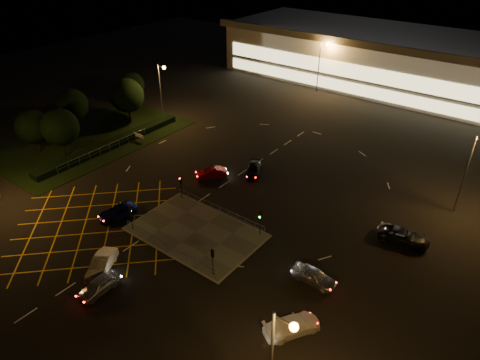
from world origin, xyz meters
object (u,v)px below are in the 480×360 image
Objects in this scene: signal_sw at (130,213)px; car_circ_red at (212,173)px; signal_ne at (260,218)px; car_east_grey at (404,236)px; car_near_silver at (99,286)px; car_left_blue at (117,212)px; car_far_dkgrey at (253,170)px; car_queue_white at (102,264)px; car_right_silver at (314,276)px; signal_se at (213,257)px; car_approach_white at (292,325)px; signal_nw at (181,183)px.

car_circ_red is (-0.60, 14.49, -1.69)m from signal_sw.
signal_ne is 15.73m from car_east_grey.
signal_ne is 17.73m from car_near_silver.
car_left_blue is 1.00× the size of car_far_dkgrey.
car_right_silver is (17.63, 11.42, -0.01)m from car_queue_white.
car_circ_red is at bearing 69.98° from car_queue_white.
car_east_grey is (22.40, 22.79, -0.01)m from car_queue_white.
signal_se is 0.68× the size of car_left_blue.
car_east_grey is (28.56, 15.94, 0.11)m from car_left_blue.
signal_ne is at bearing -12.30° from car_approach_white.
signal_sw is 1.00× the size of signal_nw.
signal_nw is 12.00m from signal_ne.
car_circ_red reaches higher than car_far_dkgrey.
car_circ_red is at bearing 103.32° from car_near_silver.
signal_nw is 23.61m from car_approach_white.
car_circ_red is at bearing 95.30° from signal_nw.
car_circ_red is at bearing 66.85° from car_right_silver.
car_right_silver is (8.29, 5.23, -1.61)m from signal_se.
car_queue_white is at bearing 45.70° from car_approach_white.
car_approach_white is (22.33, -15.59, 0.06)m from car_circ_red.
car_far_dkgrey is 5.78m from car_circ_red.
car_near_silver is 0.78× the size of car_east_grey.
signal_nw is 6.75m from car_circ_red.
signal_se is at bearing 48.50° from car_near_silver.
car_queue_white reaches higher than car_circ_red.
car_east_grey reaches higher than car_approach_white.
signal_ne reaches higher than car_left_blue.
signal_nw is 0.74× the size of car_near_silver.
car_near_silver is 26.81m from car_far_dkgrey.
car_queue_white is 1.01× the size of car_left_blue.
car_queue_white is 0.86× the size of car_east_grey.
car_circ_red is at bearing 86.97° from car_left_blue.
signal_se is 9.94m from car_right_silver.
car_east_grey is (21.62, -2.02, 0.09)m from car_far_dkgrey.
car_queue_white is at bearing 125.32° from car_east_grey.
car_approach_white is at bearing 4.81° from car_left_blue.
car_east_grey is at bearing -32.78° from car_far_dkgrey.
car_left_blue is (-15.50, 0.65, -1.72)m from signal_se.
car_approach_white is (19.06, 5.09, -0.04)m from car_queue_white.
signal_sw is 7.99m from signal_nw.
signal_ne is at bearing -78.62° from car_far_dkgrey.
signal_nw is 0.68× the size of car_far_dkgrey.
car_left_blue is at bearing -138.57° from car_far_dkgrey.
car_far_dkgrey reaches higher than car_left_blue.
signal_sw reaches higher than car_right_silver.
signal_sw reaches higher than car_far_dkgrey.
car_east_grey is (25.06, 16.60, -1.61)m from signal_sw.
signal_ne is 13.75m from car_far_dkgrey.
car_near_silver is at bearing -73.32° from signal_nw.
car_left_blue is at bearing -2.42° from signal_se.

